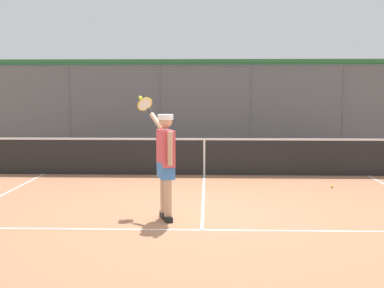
% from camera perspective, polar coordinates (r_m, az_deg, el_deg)
% --- Properties ---
extents(ground_plane, '(60.00, 60.00, 0.00)m').
position_cam_1_polar(ground_plane, '(9.00, 1.22, -7.95)').
color(ground_plane, '#B27551').
extents(court_line_markings, '(8.50, 9.49, 0.01)m').
position_cam_1_polar(court_line_markings, '(7.68, 1.12, -10.41)').
color(court_line_markings, white).
rests_on(court_line_markings, ground).
extents(fence_backdrop, '(18.50, 1.37, 3.26)m').
position_cam_1_polar(fence_backdrop, '(17.77, 1.51, 4.23)').
color(fence_backdrop, '#565B60').
rests_on(fence_backdrop, ground).
extents(tennis_net, '(10.92, 0.09, 1.07)m').
position_cam_1_polar(tennis_net, '(13.02, 1.40, -1.38)').
color(tennis_net, '#2D2D2D').
rests_on(tennis_net, ground).
extents(tennis_player, '(0.80, 1.32, 2.09)m').
position_cam_1_polar(tennis_player, '(8.48, -3.06, -1.47)').
color(tennis_player, black).
rests_on(tennis_player, ground).
extents(tennis_ball_near_net, '(0.07, 0.07, 0.07)m').
position_cam_1_polar(tennis_ball_near_net, '(11.78, 15.57, -4.66)').
color(tennis_ball_near_net, '#D6E042').
rests_on(tennis_ball_near_net, ground).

